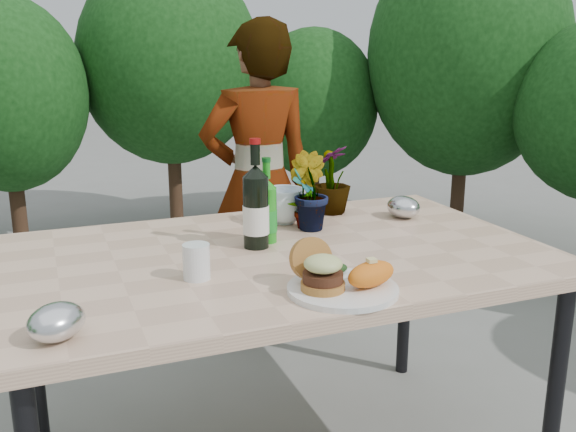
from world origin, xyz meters
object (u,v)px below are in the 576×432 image
object	(u,v)px
dinner_plate	(343,289)
wine_bottle	(256,208)
person	(258,185)
patio_table	(278,270)

from	to	relation	value
dinner_plate	wine_bottle	world-z (taller)	wine_bottle
wine_bottle	person	size ratio (longest dim) A/B	0.23
dinner_plate	person	distance (m)	1.39
person	dinner_plate	bearing A→B (deg)	80.35
patio_table	dinner_plate	xyz separation A→B (m)	(0.03, -0.37, 0.06)
dinner_plate	person	xyz separation A→B (m)	(0.24, 1.36, -0.02)
patio_table	wine_bottle	bearing A→B (deg)	125.13
patio_table	dinner_plate	size ratio (longest dim) A/B	5.71
dinner_plate	wine_bottle	distance (m)	0.46
patio_table	person	world-z (taller)	person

